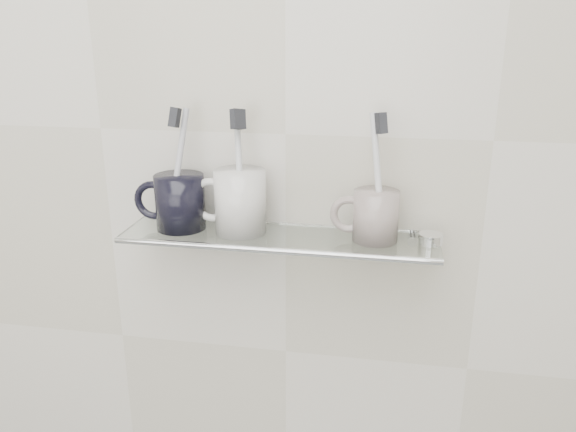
% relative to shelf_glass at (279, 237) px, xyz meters
% --- Properties ---
extents(wall_back, '(2.50, 0.00, 2.50)m').
position_rel_shelf_glass_xyz_m(wall_back, '(0.00, 0.06, 0.15)').
color(wall_back, beige).
rests_on(wall_back, ground).
extents(shelf_glass, '(0.50, 0.12, 0.01)m').
position_rel_shelf_glass_xyz_m(shelf_glass, '(0.00, 0.00, 0.00)').
color(shelf_glass, silver).
rests_on(shelf_glass, wall_back).
extents(shelf_rail, '(0.50, 0.01, 0.01)m').
position_rel_shelf_glass_xyz_m(shelf_rail, '(0.00, -0.06, 0.00)').
color(shelf_rail, silver).
rests_on(shelf_rail, shelf_glass).
extents(bracket_left, '(0.02, 0.03, 0.02)m').
position_rel_shelf_glass_xyz_m(bracket_left, '(-0.21, 0.05, -0.01)').
color(bracket_left, silver).
rests_on(bracket_left, wall_back).
extents(bracket_right, '(0.02, 0.03, 0.02)m').
position_rel_shelf_glass_xyz_m(bracket_right, '(0.21, 0.05, -0.01)').
color(bracket_right, silver).
rests_on(bracket_right, wall_back).
extents(mug_left, '(0.09, 0.09, 0.09)m').
position_rel_shelf_glass_xyz_m(mug_left, '(-0.16, 0.00, 0.05)').
color(mug_left, black).
rests_on(mug_left, shelf_glass).
extents(mug_left_handle, '(0.07, 0.01, 0.07)m').
position_rel_shelf_glass_xyz_m(mug_left_handle, '(-0.21, 0.00, 0.05)').
color(mug_left_handle, black).
rests_on(mug_left_handle, mug_left).
extents(toothbrush_left, '(0.04, 0.05, 0.19)m').
position_rel_shelf_glass_xyz_m(toothbrush_left, '(-0.16, 0.00, 0.10)').
color(toothbrush_left, '#B1B1B9').
rests_on(toothbrush_left, mug_left).
extents(bristles_left, '(0.02, 0.03, 0.04)m').
position_rel_shelf_glass_xyz_m(bristles_left, '(-0.16, 0.00, 0.19)').
color(bristles_left, '#222328').
rests_on(bristles_left, toothbrush_left).
extents(mug_center, '(0.10, 0.10, 0.10)m').
position_rel_shelf_glass_xyz_m(mug_center, '(-0.06, 0.00, 0.05)').
color(mug_center, silver).
rests_on(mug_center, shelf_glass).
extents(mug_center_handle, '(0.07, 0.01, 0.07)m').
position_rel_shelf_glass_xyz_m(mug_center_handle, '(-0.11, 0.00, 0.05)').
color(mug_center_handle, silver).
rests_on(mug_center_handle, mug_center).
extents(toothbrush_center, '(0.03, 0.06, 0.19)m').
position_rel_shelf_glass_xyz_m(toothbrush_center, '(-0.06, 0.00, 0.10)').
color(toothbrush_center, silver).
rests_on(toothbrush_center, mug_center).
extents(bristles_center, '(0.02, 0.03, 0.03)m').
position_rel_shelf_glass_xyz_m(bristles_center, '(-0.06, 0.00, 0.19)').
color(bristles_center, '#222328').
rests_on(bristles_center, toothbrush_center).
extents(mug_right, '(0.08, 0.08, 0.08)m').
position_rel_shelf_glass_xyz_m(mug_right, '(0.15, 0.00, 0.04)').
color(mug_right, silver).
rests_on(mug_right, shelf_glass).
extents(mug_right_handle, '(0.06, 0.01, 0.06)m').
position_rel_shelf_glass_xyz_m(mug_right_handle, '(0.11, 0.00, 0.04)').
color(mug_right_handle, silver).
rests_on(mug_right_handle, mug_right).
extents(toothbrush_right, '(0.04, 0.03, 0.19)m').
position_rel_shelf_glass_xyz_m(toothbrush_right, '(0.15, 0.00, 0.10)').
color(toothbrush_right, white).
rests_on(toothbrush_right, mug_right).
extents(bristles_right, '(0.02, 0.03, 0.03)m').
position_rel_shelf_glass_xyz_m(bristles_right, '(0.15, 0.00, 0.19)').
color(bristles_right, '#222328').
rests_on(bristles_right, toothbrush_right).
extents(chrome_cap, '(0.04, 0.04, 0.02)m').
position_rel_shelf_glass_xyz_m(chrome_cap, '(0.23, 0.00, 0.01)').
color(chrome_cap, silver).
rests_on(chrome_cap, shelf_glass).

